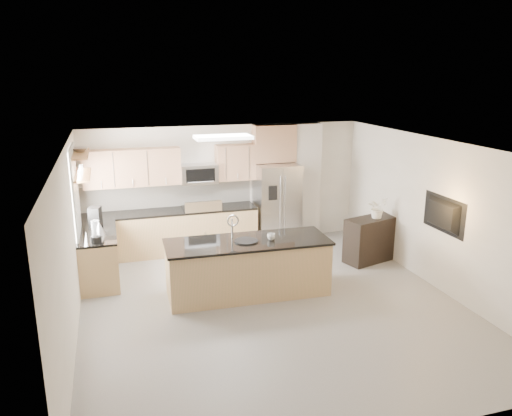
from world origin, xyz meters
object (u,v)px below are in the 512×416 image
object	(u,v)px
platter	(246,241)
bowl	(80,149)
coffee_maker	(95,217)
range	(202,229)
cup	(271,237)
kettle	(99,228)
television	(440,215)
island	(248,267)
microwave	(199,174)
refrigerator	(277,204)
credenza	(371,239)
blender	(96,233)
flower_vase	(378,202)

from	to	relation	value
platter	bowl	size ratio (longest dim) A/B	1.07
platter	coffee_maker	world-z (taller)	coffee_maker
range	cup	size ratio (longest dim) A/B	8.20
platter	range	bearing A→B (deg)	97.50
platter	kettle	world-z (taller)	kettle
range	television	world-z (taller)	television
island	microwave	bearing A→B (deg)	99.69
island	range	bearing A→B (deg)	100.11
coffee_maker	television	distance (m)	6.10
island	television	distance (m)	3.36
refrigerator	coffee_maker	size ratio (longest dim) A/B	4.76
kettle	microwave	bearing A→B (deg)	33.43
microwave	cup	size ratio (longest dim) A/B	5.47
microwave	cup	bearing A→B (deg)	-73.81
microwave	kettle	bearing A→B (deg)	-146.57
credenza	coffee_maker	world-z (taller)	coffee_maker
island	coffee_maker	distance (m)	3.01
range	refrigerator	distance (m)	1.71
platter	blender	distance (m)	2.51
credenza	coffee_maker	size ratio (longest dim) A/B	2.99
refrigerator	bowl	distance (m)	4.25
platter	kettle	xyz separation A→B (m)	(-2.34, 1.19, 0.07)
range	cup	world-z (taller)	range
credenza	flower_vase	distance (m)	0.77
platter	kettle	size ratio (longest dim) A/B	1.52
range	microwave	world-z (taller)	microwave
credenza	bowl	world-z (taller)	bowl
microwave	credenza	distance (m)	3.77
island	coffee_maker	size ratio (longest dim) A/B	7.44
television	refrigerator	bearing A→B (deg)	31.04
credenza	bowl	size ratio (longest dim) A/B	3.01
range	microwave	size ratio (longest dim) A/B	1.50
microwave	blender	world-z (taller)	microwave
kettle	television	bearing A→B (deg)	-19.02
range	kettle	world-z (taller)	kettle
flower_vase	range	bearing A→B (deg)	153.29
microwave	credenza	size ratio (longest dim) A/B	0.68
refrigerator	bowl	size ratio (longest dim) A/B	4.80
range	blender	bearing A→B (deg)	-141.28
range	flower_vase	distance (m)	3.67
refrigerator	credenza	bearing A→B (deg)	-46.11
microwave	island	world-z (taller)	microwave
microwave	credenza	xyz separation A→B (m)	(3.14, -1.71, -1.18)
island	kettle	distance (m)	2.70
refrigerator	cup	world-z (taller)	refrigerator
range	bowl	bearing A→B (deg)	-160.58
refrigerator	television	xyz separation A→B (m)	(1.85, -3.07, 0.46)
kettle	coffee_maker	bearing A→B (deg)	98.18
range	coffee_maker	distance (m)	2.30
refrigerator	kettle	bearing A→B (deg)	-162.44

